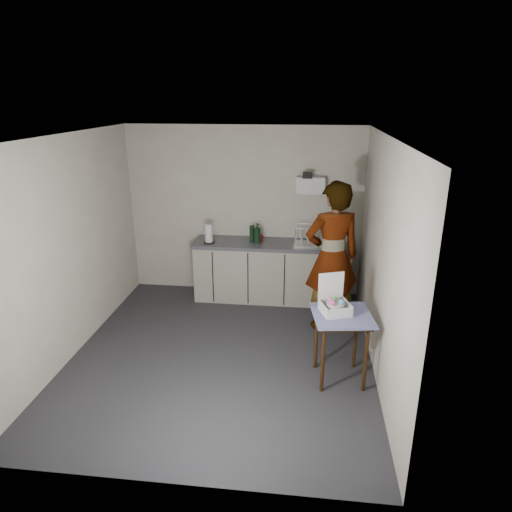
# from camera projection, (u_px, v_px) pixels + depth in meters

# --- Properties ---
(ground) EXTENTS (4.00, 4.00, 0.00)m
(ground) POSITION_uv_depth(u_px,v_px,m) (222.00, 354.00, 5.60)
(ground) COLOR #2E2D33
(ground) RESTS_ON ground
(wall_back) EXTENTS (3.60, 0.02, 2.60)m
(wall_back) POSITION_uv_depth(u_px,v_px,m) (244.00, 212.00, 7.03)
(wall_back) COLOR beige
(wall_back) RESTS_ON ground
(wall_right) EXTENTS (0.02, 4.00, 2.60)m
(wall_right) POSITION_uv_depth(u_px,v_px,m) (381.00, 261.00, 4.97)
(wall_right) COLOR beige
(wall_right) RESTS_ON ground
(wall_left) EXTENTS (0.02, 4.00, 2.60)m
(wall_left) POSITION_uv_depth(u_px,v_px,m) (70.00, 248.00, 5.36)
(wall_left) COLOR beige
(wall_left) RESTS_ON ground
(ceiling) EXTENTS (3.60, 4.00, 0.01)m
(ceiling) POSITION_uv_depth(u_px,v_px,m) (216.00, 137.00, 4.73)
(ceiling) COLOR white
(ceiling) RESTS_ON wall_back
(kitchen_counter) EXTENTS (2.24, 0.62, 0.91)m
(kitchen_counter) POSITION_uv_depth(u_px,v_px,m) (268.00, 272.00, 7.00)
(kitchen_counter) COLOR black
(kitchen_counter) RESTS_ON ground
(wall_shelf) EXTENTS (0.42, 0.18, 0.37)m
(wall_shelf) POSITION_uv_depth(u_px,v_px,m) (311.00, 185.00, 6.70)
(wall_shelf) COLOR white
(wall_shelf) RESTS_ON ground
(side_table) EXTENTS (0.70, 0.70, 0.80)m
(side_table) POSITION_uv_depth(u_px,v_px,m) (342.00, 323.00, 4.89)
(side_table) COLOR #381C0C
(side_table) RESTS_ON ground
(standing_man) EXTENTS (0.85, 0.68, 2.02)m
(standing_man) POSITION_uv_depth(u_px,v_px,m) (332.00, 257.00, 5.94)
(standing_man) COLOR #B2A593
(standing_man) RESTS_ON ground
(soap_bottle) EXTENTS (0.16, 0.16, 0.30)m
(soap_bottle) POSITION_uv_depth(u_px,v_px,m) (257.00, 233.00, 6.79)
(soap_bottle) COLOR black
(soap_bottle) RESTS_ON kitchen_counter
(soda_can) EXTENTS (0.06, 0.06, 0.11)m
(soda_can) POSITION_uv_depth(u_px,v_px,m) (261.00, 238.00, 6.89)
(soda_can) COLOR red
(soda_can) RESTS_ON kitchen_counter
(dark_bottle) EXTENTS (0.07, 0.07, 0.25)m
(dark_bottle) POSITION_uv_depth(u_px,v_px,m) (252.00, 234.00, 6.85)
(dark_bottle) COLOR black
(dark_bottle) RESTS_ON kitchen_counter
(paper_towel) EXTENTS (0.17, 0.17, 0.29)m
(paper_towel) POSITION_uv_depth(u_px,v_px,m) (209.00, 234.00, 6.79)
(paper_towel) COLOR black
(paper_towel) RESTS_ON kitchen_counter
(dish_rack) EXTENTS (0.42, 0.31, 0.29)m
(dish_rack) POSITION_uv_depth(u_px,v_px,m) (308.00, 240.00, 6.72)
(dish_rack) COLOR white
(dish_rack) RESTS_ON kitchen_counter
(bakery_box) EXTENTS (0.37, 0.38, 0.41)m
(bakery_box) POSITION_uv_depth(u_px,v_px,m) (335.00, 304.00, 4.88)
(bakery_box) COLOR white
(bakery_box) RESTS_ON side_table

